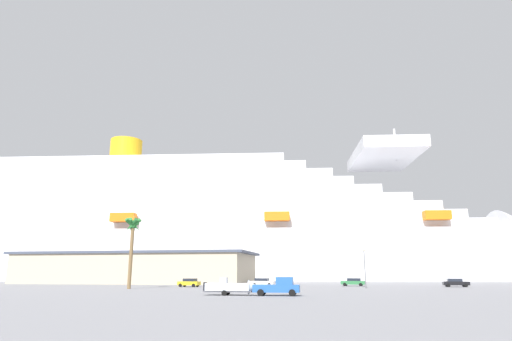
# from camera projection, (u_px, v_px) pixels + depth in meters

# --- Properties ---
(ground_plane) EXTENTS (600.00, 600.00, 0.00)m
(ground_plane) POSITION_uv_depth(u_px,v_px,m) (267.00, 284.00, 102.83)
(ground_plane) COLOR gray
(cruise_ship) EXTENTS (255.73, 57.99, 59.85)m
(cruise_ship) POSITION_uv_depth(u_px,v_px,m) (204.00, 232.00, 153.58)
(cruise_ship) COLOR white
(cruise_ship) RESTS_ON ground_plane
(terminal_building) EXTENTS (60.56, 24.52, 7.73)m
(terminal_building) POSITION_uv_depth(u_px,v_px,m) (138.00, 268.00, 110.93)
(terminal_building) COLOR #B7A88C
(terminal_building) RESTS_ON ground_plane
(pickup_truck) EXTENTS (5.62, 2.32, 2.20)m
(pickup_truck) POSITION_uv_depth(u_px,v_px,m) (279.00, 287.00, 51.75)
(pickup_truck) COLOR #2659A5
(pickup_truck) RESTS_ON ground_plane
(small_boat_on_trailer) EXTENTS (7.65, 2.12, 2.15)m
(small_boat_on_trailer) POSITION_uv_depth(u_px,v_px,m) (233.00, 287.00, 52.58)
(small_boat_on_trailer) COLOR #595960
(small_boat_on_trailer) RESTS_ON ground_plane
(palm_tree) EXTENTS (3.24, 3.27, 12.07)m
(palm_tree) POSITION_uv_depth(u_px,v_px,m) (132.00, 233.00, 74.92)
(palm_tree) COLOR brown
(palm_tree) RESTS_ON ground_plane
(street_lamp) EXTENTS (0.56, 0.56, 7.03)m
(street_lamp) POSITION_uv_depth(u_px,v_px,m) (364.00, 261.00, 76.59)
(street_lamp) COLOR slate
(street_lamp) RESTS_ON ground_plane
(parked_car_black_coupe) EXTENTS (4.77, 2.26, 1.58)m
(parked_car_black_coupe) POSITION_uv_depth(u_px,v_px,m) (456.00, 282.00, 82.48)
(parked_car_black_coupe) COLOR black
(parked_car_black_coupe) RESTS_ON ground_plane
(parked_car_white_van) EXTENTS (4.95, 2.49, 1.58)m
(parked_car_white_van) POSITION_uv_depth(u_px,v_px,m) (263.00, 282.00, 87.09)
(parked_car_white_van) COLOR white
(parked_car_white_van) RESTS_ON ground_plane
(parked_car_yellow_taxi) EXTENTS (4.43, 2.48, 1.58)m
(parked_car_yellow_taxi) POSITION_uv_depth(u_px,v_px,m) (189.00, 282.00, 82.82)
(parked_car_yellow_taxi) COLOR yellow
(parked_car_yellow_taxi) RESTS_ON ground_plane
(parked_car_green_wagon) EXTENTS (5.02, 2.59, 1.58)m
(parked_car_green_wagon) POSITION_uv_depth(u_px,v_px,m) (353.00, 282.00, 87.56)
(parked_car_green_wagon) COLOR #2D723F
(parked_car_green_wagon) RESTS_ON ground_plane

